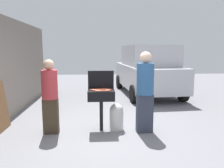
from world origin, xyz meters
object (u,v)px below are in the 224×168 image
Objects in this scene: person_left at (50,94)px; person_right at (145,89)px; bbq_grill at (101,96)px; hot_dog_10 at (107,90)px; hot_dog_8 at (101,89)px; hot_dog_9 at (96,90)px; hot_dog_0 at (105,90)px; hot_dog_5 at (99,91)px; propane_tank at (116,116)px; hot_dog_6 at (101,90)px; parked_minivan at (147,70)px; hot_dog_1 at (93,90)px; hot_dog_4 at (95,90)px; hot_dog_2 at (107,91)px; hot_dog_7 at (95,89)px; hot_dog_3 at (104,89)px; hot_dog_12 at (110,89)px; hot_dog_11 at (98,91)px.

person_right is at bearing 11.50° from person_left.
bbq_grill is 7.21× the size of hot_dog_10.
hot_dog_8 and hot_dog_9 have the same top height.
hot_dog_0 is 0.19m from hot_dog_9.
hot_dog_5 reaches higher than propane_tank.
hot_dog_6 is at bearing 150.64° from hot_dog_0.
hot_dog_0 is 1.00× the size of hot_dog_6.
parked_minivan is (2.00, 4.12, 0.23)m from bbq_grill.
hot_dog_1 is 0.34m from hot_dog_10.
hot_dog_1 is 0.08m from hot_dog_4.
hot_dog_1 is at bearing 155.44° from hot_dog_2.
person_left is (-1.07, 0.02, -0.06)m from hot_dog_5.
hot_dog_8 is 1.00m from person_right.
hot_dog_7 is (-0.13, 0.03, 0.16)m from bbq_grill.
person_left is (-1.11, -0.04, -0.06)m from hot_dog_6.
hot_dog_12 is at bearing -42.40° from hot_dog_3.
hot_dog_5 is (-0.18, 0.03, 0.00)m from hot_dog_2.
person_right is at bearing -3.77° from hot_dog_0.
hot_dog_7 and hot_dog_9 have the same top height.
bbq_grill is at bearing 66.58° from hot_dog_11.
person_right is (1.16, -0.16, 0.03)m from hot_dog_1.
bbq_grill is 0.52× the size of person_right.
hot_dog_10 is at bearing -23.96° from bbq_grill.
parked_minivan is at bearing 64.24° from hot_dog_11.
hot_dog_11 is at bearing 60.29° from parked_minivan.
propane_tank is (0.39, 0.15, -0.63)m from hot_dog_5.
person_right is 0.40× the size of parked_minivan.
hot_dog_6 is 1.00× the size of hot_dog_12.
parked_minivan is at bearing 68.13° from propane_tank.
hot_dog_3 is 0.28m from hot_dog_9.
hot_dog_7 is (0.01, 0.10, 0.00)m from hot_dog_4.
parked_minivan is (1.91, 4.23, 0.07)m from hot_dog_0.
person_left is 0.91× the size of person_right.
hot_dog_6 is at bearing 15.50° from person_left.
person_right is (1.10, -0.10, 0.03)m from hot_dog_4.
hot_dog_3 is 1.21m from person_left.
hot_dog_3 is 0.19m from hot_dog_10.
propane_tank is 0.38× the size of person_left.
hot_dog_2 is 1.00× the size of hot_dog_9.
hot_dog_11 is (0.04, -0.07, 0.00)m from hot_dog_9.
hot_dog_7 and hot_dog_10 have the same top height.
parked_minivan is at bearing 63.46° from hot_dog_9.
propane_tank is (0.49, 0.08, -0.63)m from hot_dog_4.
hot_dog_7 is (0.06, 0.04, 0.00)m from hot_dog_1.
hot_dog_9 is 1.08m from person_right.
hot_dog_2 is at bearing 62.47° from parked_minivan.
hot_dog_6 is (-0.09, 0.05, 0.00)m from hot_dog_0.
person_right reaches higher than hot_dog_9.
hot_dog_8 is at bearing 163.66° from hot_dog_12.
person_left is at bearing 177.96° from hot_dog_2.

